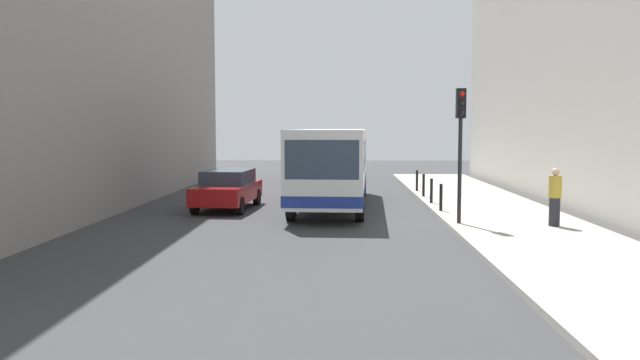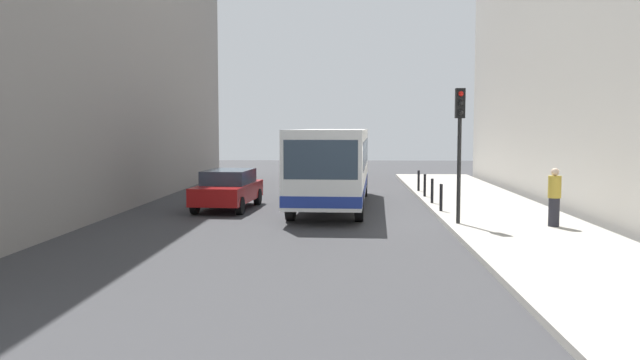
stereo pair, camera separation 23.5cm
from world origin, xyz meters
name	(u,v)px [view 2 (the right image)]	position (x,y,z in m)	size (l,w,h in m)	color
ground_plane	(342,222)	(0.00, 0.00, 0.00)	(80.00, 80.00, 0.00)	#38383A
sidewalk	(510,221)	(5.40, 0.00, 0.07)	(4.40, 40.00, 0.15)	#ADA89E
building_left	(45,6)	(-11.50, 4.00, 7.75)	(7.00, 32.00, 15.49)	gray
bus	(333,162)	(-0.39, 4.22, 1.73)	(3.02, 11.12, 3.00)	white
car_beside_bus	(228,188)	(-4.33, 3.24, 0.78)	(2.11, 4.52, 1.48)	maroon
car_behind_bus	(326,168)	(-1.03, 15.53, 0.78)	(2.13, 4.52, 1.48)	maroon
traffic_light	(460,130)	(3.55, -1.14, 3.01)	(0.28, 0.33, 4.10)	black
bollard_near	(441,197)	(3.45, 1.85, 0.62)	(0.11, 0.11, 0.95)	black
bollard_mid	(432,191)	(3.45, 4.27, 0.62)	(0.11, 0.11, 0.95)	black
bollard_far	(425,185)	(3.45, 6.69, 0.62)	(0.11, 0.11, 0.95)	black
bollard_farthest	(419,181)	(3.45, 9.11, 0.62)	(0.11, 0.11, 0.95)	black
pedestrian_near_signal	(554,197)	(6.28, -1.61, 1.02)	(0.38, 0.38, 1.74)	#26262D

